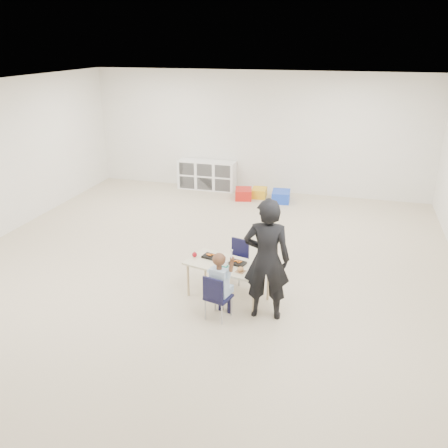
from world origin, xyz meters
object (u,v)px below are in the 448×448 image
(chair_near, at_px, (218,296))
(cubby_shelf, at_px, (207,175))
(table, at_px, (228,281))
(adult, at_px, (267,259))
(child, at_px, (218,284))

(chair_near, xyz_separation_m, cubby_shelf, (-1.87, 5.48, 0.03))
(chair_near, bearing_deg, cubby_shelf, 123.56)
(table, bearing_deg, adult, -13.08)
(chair_near, bearing_deg, table, 106.40)
(cubby_shelf, distance_m, adult, 5.83)
(child, relative_size, cubby_shelf, 0.72)
(cubby_shelf, bearing_deg, adult, -65.08)
(table, height_order, chair_near, chair_near)
(table, bearing_deg, child, -73.60)
(child, bearing_deg, adult, 35.20)
(table, xyz_separation_m, adult, (0.60, -0.31, 0.55))
(table, height_order, cubby_shelf, cubby_shelf)
(adult, bearing_deg, child, 14.63)
(child, relative_size, adult, 0.61)
(child, bearing_deg, cubby_shelf, 123.56)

